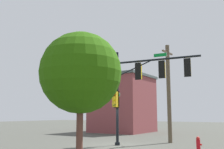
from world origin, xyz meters
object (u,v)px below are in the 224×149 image
signal_pole_assembly (138,82)px  tree_near (81,73)px  utility_pole (169,91)px  fire_hydrant (198,144)px  brick_building (123,103)px

signal_pole_assembly → tree_near: signal_pole_assembly is taller
utility_pole → tree_near: (-0.02, -10.94, 0.02)m
signal_pole_assembly → tree_near: bearing=-82.6°
fire_hydrant → brick_building: (-12.15, 11.85, 3.11)m
signal_pole_assembly → utility_pole: utility_pole is taller
utility_pole → tree_near: 10.94m
tree_near → brick_building: bearing=115.1°
fire_hydrant → tree_near: (-2.96, -7.73, 3.58)m
fire_hydrant → tree_near: 9.02m
tree_near → signal_pole_assembly: bearing=97.4°
signal_pole_assembly → brick_building: 14.56m
utility_pole → tree_near: size_ratio=1.33×
utility_pole → brick_building: 12.63m
signal_pole_assembly → fire_hydrant: size_ratio=8.14×
fire_hydrant → brick_building: 17.25m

